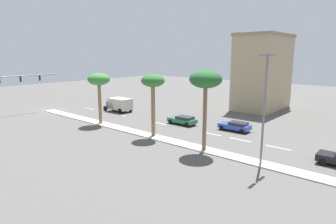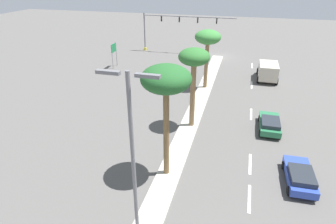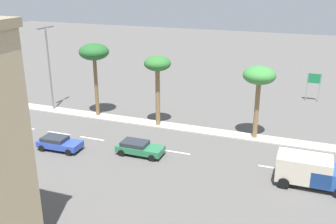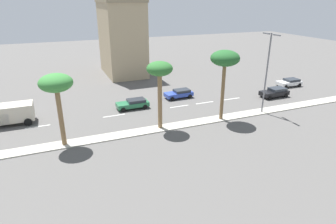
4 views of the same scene
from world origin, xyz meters
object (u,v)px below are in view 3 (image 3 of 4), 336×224
palm_tree_trailing (94,54)px  palm_tree_leading (259,78)px  box_truck (308,170)px  palm_tree_far (157,67)px  directional_road_sign (314,81)px  sedan_blue_trailing (59,143)px  street_lamp_near (49,62)px  sedan_green_inboard (139,148)px

palm_tree_trailing → palm_tree_leading: bearing=-90.6°
box_truck → palm_tree_far: bearing=64.1°
directional_road_sign → sedan_blue_trailing: bearing=137.8°
sedan_blue_trailing → street_lamp_near: bearing=38.8°
street_lamp_near → sedan_green_inboard: size_ratio=2.32×
palm_tree_leading → sedan_green_inboard: 13.50m
palm_tree_leading → palm_tree_trailing: bearing=89.4°
palm_tree_leading → box_truck: size_ratio=1.40×
palm_tree_far → box_truck: size_ratio=1.45×
directional_road_sign → sedan_green_inboard: 27.33m
directional_road_sign → sedan_blue_trailing: size_ratio=0.88×
sedan_blue_trailing → box_truck: 22.61m
sedan_green_inboard → box_truck: (-0.31, -14.89, 0.63)m
directional_road_sign → palm_tree_leading: (-15.24, 5.21, 3.67)m
palm_tree_far → box_truck: bearing=-115.9°
directional_road_sign → street_lamp_near: size_ratio=0.37×
palm_tree_far → palm_tree_trailing: size_ratio=0.91×
directional_road_sign → palm_tree_far: bearing=134.3°
palm_tree_leading → palm_tree_trailing: (0.20, 18.55, 1.06)m
box_truck → directional_road_sign: bearing=0.4°
palm_tree_leading → palm_tree_trailing: 18.58m
sedan_blue_trailing → sedan_green_inboard: 7.86m
palm_tree_trailing → street_lamp_near: street_lamp_near is taller
palm_tree_trailing → box_truck: 26.04m
directional_road_sign → sedan_green_inboard: directional_road_sign is taller
directional_road_sign → palm_tree_leading: bearing=161.1°
sedan_blue_trailing → sedan_green_inboard: size_ratio=0.98×
directional_road_sign → palm_tree_trailing: palm_tree_trailing is taller
palm_tree_leading → palm_tree_far: size_ratio=0.96×
directional_road_sign → street_lamp_near: (-15.08, 30.07, 3.30)m
palm_tree_trailing → sedan_green_inboard: size_ratio=1.95×
sedan_green_inboard → palm_tree_far: bearing=8.6°
palm_tree_trailing → sedan_blue_trailing: (-9.64, -1.38, -6.77)m
palm_tree_leading → box_truck: palm_tree_leading is taller
directional_road_sign → sedan_green_inboard: (-22.94, 14.71, -2.04)m
street_lamp_near → sedan_green_inboard: 18.06m
palm_tree_far → directional_road_sign: bearing=-45.7°
palm_tree_far → sedan_green_inboard: size_ratio=1.77×
directional_road_sign → sedan_blue_trailing: 33.37m
palm_tree_leading → street_lamp_near: size_ratio=0.73×
palm_tree_trailing → sedan_green_inboard: 13.79m
palm_tree_leading → palm_tree_far: 10.64m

